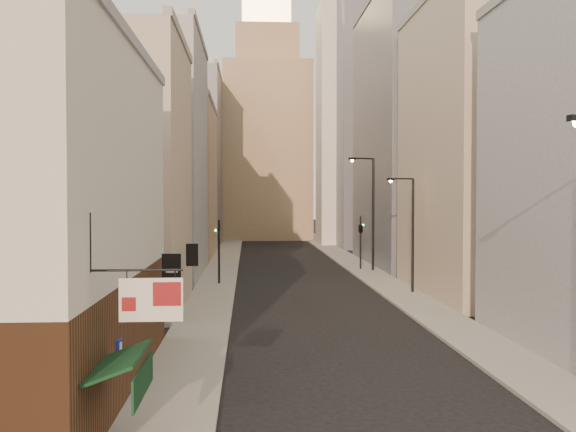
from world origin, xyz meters
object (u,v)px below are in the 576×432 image
Objects in this scene: white_tower at (346,114)px; traffic_light_right at (361,228)px; streetlamp_mid at (410,228)px; traffic_light_left at (219,238)px; clock_tower at (267,131)px; streetlamp_far at (371,207)px.

traffic_light_right is (-3.75, -33.03, -14.67)m from white_tower.
streetlamp_mid is 1.61× the size of traffic_light_left.
clock_tower is 4.38× the size of streetlamp_far.
streetlamp_mid reaches higher than traffic_light_left.
traffic_light_right is at bearing 96.41° from streetlamp_far.
white_tower is 36.34m from traffic_light_right.
streetlamp_far is 2.05× the size of traffic_light_left.
streetlamp_mid is at bearing 87.16° from traffic_light_right.
white_tower is (11.00, -14.00, 0.97)m from clock_tower.
traffic_light_left is 1.00× the size of traffic_light_right.
traffic_light_left is at bearing 140.92° from streetlamp_mid.
white_tower reaches higher than streetlamp_mid.
traffic_light_left and traffic_light_right have the same top height.
clock_tower is 8.98× the size of traffic_light_right.
clock_tower is 63.44m from streetlamp_mid.
white_tower is 5.15× the size of streetlamp_mid.
traffic_light_left is (-13.45, 5.39, -1.02)m from streetlamp_mid.
clock_tower reaches higher than streetlamp_far.
streetlamp_mid is at bearing -93.43° from white_tower.
streetlamp_far is (7.95, -48.22, -11.77)m from clock_tower.
streetlamp_mid is (-2.85, -47.55, -14.00)m from white_tower.
streetlamp_mid is 1.61× the size of traffic_light_right.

